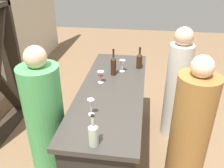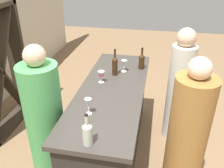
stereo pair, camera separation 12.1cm
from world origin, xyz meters
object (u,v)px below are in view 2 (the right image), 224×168
object	(u,v)px
wine_glass_near_center	(88,103)
wine_glass_near_left	(124,64)
wine_glass_near_right	(101,75)
wine_bottle_center_amber_brown	(142,61)
wine_bottle_leftmost_clear_pale	(87,133)
person_left_guest	(179,90)
person_center_guest	(186,143)
wine_bottle_second_left_amber_brown	(115,65)
person_server_behind	(45,122)

from	to	relation	value
wine_glass_near_center	wine_glass_near_left	bearing A→B (deg)	-10.45
wine_glass_near_center	wine_glass_near_right	world-z (taller)	wine_glass_near_center
wine_bottle_center_amber_brown	wine_glass_near_right	size ratio (longest dim) A/B	2.01
wine_glass_near_left	wine_glass_near_center	world-z (taller)	wine_glass_near_center
wine_bottle_leftmost_clear_pale	person_left_guest	world-z (taller)	person_left_guest
wine_glass_near_left	wine_glass_near_right	distance (m)	0.41
wine_bottle_leftmost_clear_pale	wine_glass_near_right	distance (m)	1.06
wine_glass_near_right	person_center_guest	size ratio (longest dim) A/B	0.09
wine_bottle_center_amber_brown	person_left_guest	bearing A→B (deg)	-101.00
wine_bottle_leftmost_clear_pale	wine_bottle_center_amber_brown	size ratio (longest dim) A/B	0.99
wine_glass_near_center	person_center_guest	distance (m)	0.99
wine_bottle_leftmost_clear_pale	wine_bottle_center_amber_brown	world-z (taller)	wine_bottle_center_amber_brown
wine_bottle_leftmost_clear_pale	wine_glass_near_left	xyz separation A→B (m)	(1.41, -0.08, -0.00)
wine_bottle_second_left_amber_brown	wine_glass_near_left	world-z (taller)	wine_bottle_second_left_amber_brown
wine_glass_near_right	person_left_guest	size ratio (longest dim) A/B	0.09
wine_glass_near_center	person_server_behind	distance (m)	0.63
wine_glass_near_center	wine_bottle_second_left_amber_brown	bearing A→B (deg)	-5.56
wine_bottle_leftmost_clear_pale	wine_bottle_center_amber_brown	distance (m)	1.57
wine_glass_near_right	person_center_guest	xyz separation A→B (m)	(-0.63, -0.96, -0.32)
wine_bottle_leftmost_clear_pale	wine_bottle_center_amber_brown	xyz separation A→B (m)	(1.54, -0.29, 0.00)
wine_bottle_center_amber_brown	wine_bottle_second_left_amber_brown	bearing A→B (deg)	129.11
wine_glass_near_center	person_left_guest	world-z (taller)	person_left_guest
wine_bottle_second_left_amber_brown	wine_glass_near_center	bearing A→B (deg)	174.44
wine_bottle_leftmost_clear_pale	person_server_behind	xyz separation A→B (m)	(0.48, 0.63, -0.34)
person_server_behind	wine_bottle_center_amber_brown	bearing A→B (deg)	41.88
wine_glass_near_left	person_center_guest	xyz separation A→B (m)	(-0.98, -0.74, -0.33)
wine_bottle_second_left_amber_brown	person_center_guest	world-z (taller)	person_center_guest
wine_glass_near_left	person_server_behind	xyz separation A→B (m)	(-0.93, 0.70, -0.34)
wine_bottle_second_left_amber_brown	wine_bottle_center_amber_brown	size ratio (longest dim) A/B	1.17
wine_bottle_leftmost_clear_pale	wine_glass_near_center	xyz separation A→B (m)	(0.40, 0.11, 0.01)
wine_bottle_second_left_amber_brown	wine_glass_near_center	world-z (taller)	wine_bottle_second_left_amber_brown
person_server_behind	wine_glass_near_left	bearing A→B (deg)	45.44
wine_glass_near_center	person_server_behind	bearing A→B (deg)	81.32
wine_bottle_leftmost_clear_pale	wine_glass_near_center	distance (m)	0.42
wine_bottle_center_amber_brown	person_center_guest	world-z (taller)	person_center_guest
wine_glass_near_left	person_left_guest	xyz separation A→B (m)	(0.04, -0.72, -0.33)
wine_bottle_second_left_amber_brown	person_left_guest	size ratio (longest dim) A/B	0.22
wine_bottle_center_amber_brown	person_center_guest	xyz separation A→B (m)	(-1.12, -0.53, -0.33)
person_server_behind	person_left_guest	bearing A→B (deg)	26.60
wine_bottle_leftmost_clear_pale	person_left_guest	bearing A→B (deg)	-29.00
wine_glass_near_right	person_server_behind	bearing A→B (deg)	140.01
wine_bottle_second_left_amber_brown	person_server_behind	xyz separation A→B (m)	(-0.81, 0.60, -0.36)
wine_bottle_leftmost_clear_pale	wine_glass_near_center	size ratio (longest dim) A/B	1.72
wine_bottle_second_left_amber_brown	wine_glass_near_center	distance (m)	0.89
person_left_guest	wine_glass_near_center	bearing A→B (deg)	67.44
wine_bottle_second_left_amber_brown	wine_bottle_center_amber_brown	world-z (taller)	wine_bottle_second_left_amber_brown
wine_bottle_second_left_amber_brown	person_left_guest	bearing A→B (deg)	-79.45
person_server_behind	wine_bottle_second_left_amber_brown	bearing A→B (deg)	45.92
wine_glass_near_left	person_server_behind	distance (m)	1.21
person_center_guest	person_server_behind	world-z (taller)	person_center_guest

